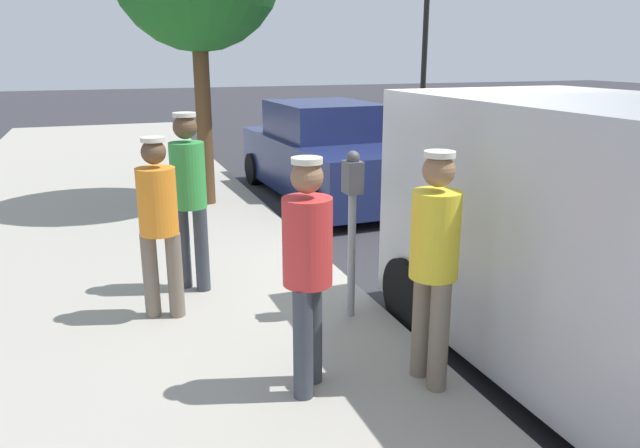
% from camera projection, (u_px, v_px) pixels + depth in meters
% --- Properties ---
extents(ground_plane, '(80.00, 80.00, 0.00)m').
position_uv_depth(ground_plane, '(434.00, 282.00, 6.72)').
color(ground_plane, '#2D2D33').
extents(sidewalk_slab, '(5.00, 32.00, 0.15)m').
position_uv_depth(sidewalk_slab, '(103.00, 322.00, 5.55)').
color(sidewalk_slab, '#9E998E').
rests_on(sidewalk_slab, ground).
extents(parking_meter_near, '(0.14, 0.18, 1.52)m').
position_uv_depth(parking_meter_near, '(352.00, 206.00, 5.24)').
color(parking_meter_near, gray).
rests_on(parking_meter_near, sidewalk_slab).
extents(pedestrian_in_orange, '(0.35, 0.34, 1.64)m').
position_uv_depth(pedestrian_in_orange, '(158.00, 217.00, 5.25)').
color(pedestrian_in_orange, '#726656').
rests_on(pedestrian_in_orange, sidewalk_slab).
extents(pedestrian_in_red, '(0.34, 0.34, 1.67)m').
position_uv_depth(pedestrian_in_red, '(307.00, 262.00, 4.06)').
color(pedestrian_in_red, '#383D47').
rests_on(pedestrian_in_red, sidewalk_slab).
extents(pedestrian_in_yellow, '(0.34, 0.36, 1.70)m').
position_uv_depth(pedestrian_in_yellow, '(434.00, 255.00, 4.15)').
color(pedestrian_in_yellow, '#726656').
rests_on(pedestrian_in_yellow, sidewalk_slab).
extents(pedestrian_in_green, '(0.34, 0.34, 1.78)m').
position_uv_depth(pedestrian_in_green, '(189.00, 190.00, 5.87)').
color(pedestrian_in_green, '#383D47').
rests_on(pedestrian_in_green, sidewalk_slab).
extents(parked_sedan_behind, '(2.09, 4.47, 1.65)m').
position_uv_depth(parked_sedan_behind, '(327.00, 156.00, 10.44)').
color(parked_sedan_behind, navy).
rests_on(parked_sedan_behind, ground).
extents(traffic_light_corner, '(2.48, 0.42, 5.20)m').
position_uv_depth(traffic_light_corner, '(452.00, 15.00, 17.34)').
color(traffic_light_corner, black).
rests_on(traffic_light_corner, ground).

